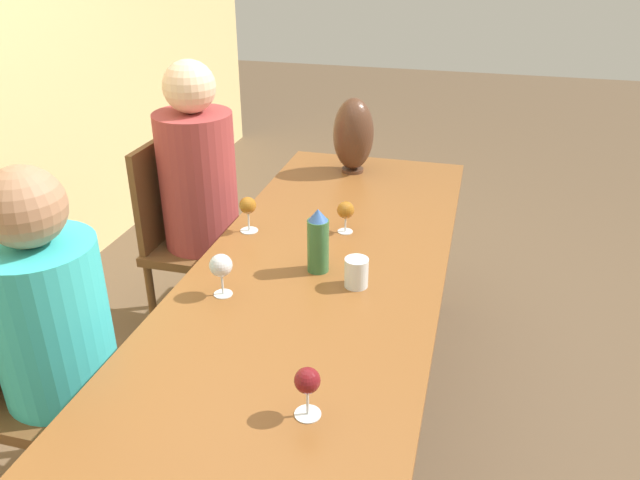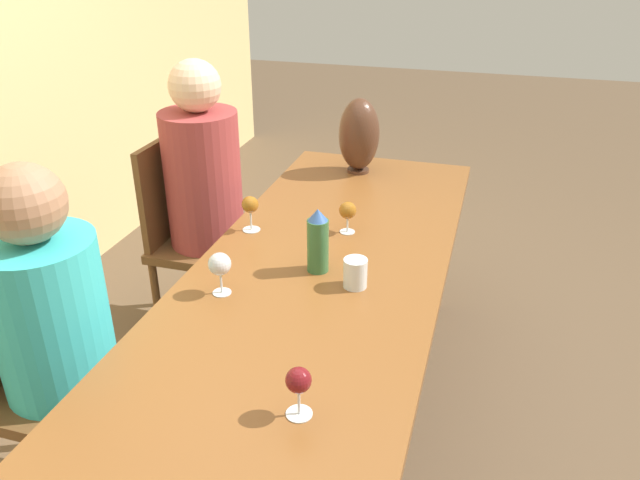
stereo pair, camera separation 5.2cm
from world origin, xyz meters
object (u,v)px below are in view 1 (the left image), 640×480
Objects in this scene: water_bottle at (318,241)px; wine_glass_0 at (346,211)px; wine_glass_2 at (221,266)px; person_far at (202,197)px; person_near at (59,342)px; chair_far at (189,234)px; vase at (353,134)px; chair_near at (44,376)px; wine_glass_1 at (248,207)px; water_tumbler at (356,272)px; wine_glass_3 at (307,382)px.

water_bottle reaches higher than wine_glass_0.
wine_glass_2 is 0.11× the size of person_far.
person_near is (-0.79, 0.70, -0.17)m from wine_glass_0.
wine_glass_2 is at bearing -146.81° from chair_far.
chair_near is at bearing 154.84° from vase.
chair_far is at bearing 52.30° from wine_glass_1.
wine_glass_2 is 0.15× the size of chair_far.
wine_glass_0 is 0.10× the size of person_near.
wine_glass_2 is at bearing 132.23° from water_bottle.
water_bottle is 0.96m from vase.
wine_glass_1 is 0.80m from person_near.
water_tumbler is at bearing -162.31° from wine_glass_0.
wine_glass_1 is 0.63m from chair_far.
wine_glass_2 is 0.53m from person_near.
wine_glass_2 is (-0.45, -0.08, 0.00)m from wine_glass_1.
chair_far is at bearing 0.00° from chair_near.
wine_glass_3 is at bearing -146.04° from person_far.
wine_glass_2 is (-0.16, 0.39, 0.05)m from water_tumbler.
chair_near reaches higher than wine_glass_2.
water_bottle is 0.24× the size of chair_far.
wine_glass_0 is at bearing -4.32° from water_bottle.
chair_near is at bearing 135.29° from wine_glass_0.
person_near is (-1.04, -0.09, 0.15)m from chair_far.
wine_glass_2 is 0.66m from chair_near.
wine_glass_1 is 0.15× the size of chair_far.
chair_near is (-1.43, 0.67, -0.40)m from vase.
wine_glass_0 is at bearing -107.52° from chair_far.
vase is 0.77m from wine_glass_1.
water_bottle is at bearing 175.68° from wine_glass_0.
chair_near is 1.04m from chair_far.
wine_glass_0 is 0.92× the size of wine_glass_3.
vase is at bearing 9.68° from wine_glass_0.
water_tumbler is at bearing -121.60° from wine_glass_1.
person_far is (0.78, 0.43, -0.14)m from wine_glass_2.
chair_near is at bearing 122.42° from water_bottle.
wine_glass_2 is 0.60m from wine_glass_3.
wine_glass_3 is (-1.62, -0.24, -0.08)m from vase.
wine_glass_1 reaches higher than wine_glass_3.
water_bottle is at bearing 64.76° from water_tumbler.
person_far reaches higher than chair_far.
wine_glass_3 is 0.99m from chair_near.
chair_near reaches higher than wine_glass_3.
water_bottle is 1.63× the size of wine_glass_1.
water_bottle is 0.17m from water_tumbler.
person_near reaches higher than wine_glass_3.
wine_glass_3 is (-0.67, -0.15, -0.01)m from water_bottle.
vase is at bearing 12.70° from water_tumbler.
water_tumbler is 1.03m from person_far.
wine_glass_0 is at bearing -170.32° from vase.
vase is at bearing 8.39° from wine_glass_3.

